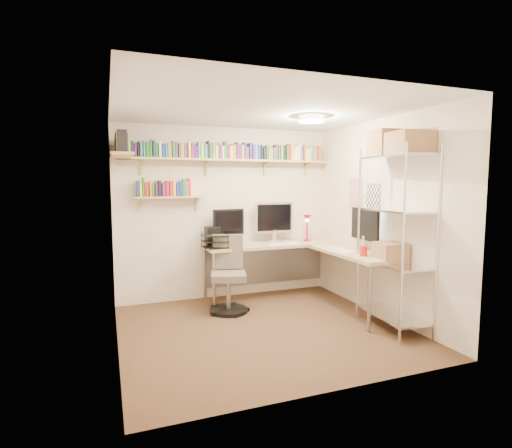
% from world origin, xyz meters
% --- Properties ---
extents(ground, '(3.20, 3.20, 0.00)m').
position_xyz_m(ground, '(0.00, 0.00, 0.00)').
color(ground, '#44301D').
rests_on(ground, ground).
extents(room_shell, '(3.24, 3.04, 2.52)m').
position_xyz_m(room_shell, '(0.00, 0.00, 1.55)').
color(room_shell, '#F3DCC6').
rests_on(room_shell, ground).
extents(wall_shelves, '(3.12, 1.09, 0.80)m').
position_xyz_m(wall_shelves, '(-0.40, 1.30, 2.03)').
color(wall_shelves, tan).
rests_on(wall_shelves, ground).
extents(corner_desk, '(2.17, 2.11, 1.41)m').
position_xyz_m(corner_desk, '(0.70, 0.94, 0.80)').
color(corner_desk, tan).
rests_on(corner_desk, ground).
extents(office_chair, '(0.54, 0.56, 1.01)m').
position_xyz_m(office_chair, '(-0.19, 0.80, 0.42)').
color(office_chair, black).
rests_on(office_chair, ground).
extents(wire_rack, '(0.52, 0.94, 2.30)m').
position_xyz_m(wire_rack, '(1.42, -0.48, 1.63)').
color(wire_rack, silver).
rests_on(wire_rack, ground).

